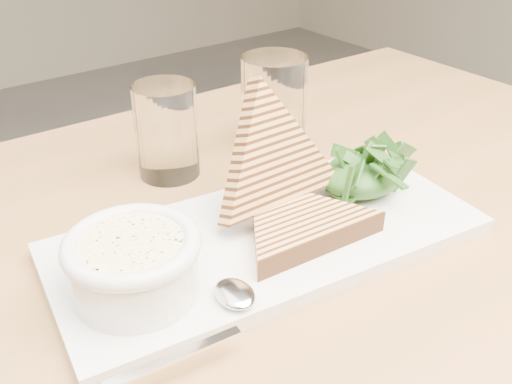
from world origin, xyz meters
TOP-DOWN VIEW (x-y plane):
  - table_top at (-0.06, 0.19)m, footprint 1.35×0.92m
  - table_leg_br at (0.56, 0.58)m, footprint 0.06×0.06m
  - platter at (0.02, 0.24)m, footprint 0.43×0.24m
  - soup_bowl at (-0.12, 0.24)m, footprint 0.10×0.10m
  - soup at (-0.12, 0.24)m, footprint 0.09×0.09m
  - bowl_rim at (-0.12, 0.24)m, footprint 0.11×0.11m
  - sandwich_flat at (0.04, 0.22)m, footprint 0.18×0.18m
  - sandwich_lean at (0.04, 0.27)m, footprint 0.17×0.15m
  - salad_base at (0.14, 0.24)m, footprint 0.10×0.08m
  - arugula_pile at (0.14, 0.24)m, footprint 0.11×0.10m
  - spoon_bowl at (-0.07, 0.18)m, footprint 0.04×0.04m
  - spoon_handle at (-0.14, 0.15)m, footprint 0.10×0.02m
  - glass_near at (0.01, 0.42)m, footprint 0.07×0.07m
  - glass_far at (0.15, 0.40)m, footprint 0.08×0.08m

SIDE VIEW (x-z plane):
  - table_leg_br at x=0.56m, z-range 0.00..0.70m
  - table_top at x=-0.06m, z-range 0.70..0.74m
  - platter at x=0.02m, z-range 0.74..0.76m
  - spoon_handle at x=-0.14m, z-range 0.76..0.76m
  - spoon_bowl at x=-0.07m, z-range 0.76..0.77m
  - sandwich_flat at x=0.04m, z-range 0.76..0.78m
  - salad_base at x=0.14m, z-range 0.76..0.79m
  - soup_bowl at x=-0.12m, z-range 0.76..0.80m
  - arugula_pile at x=0.14m, z-range 0.76..0.81m
  - glass_near at x=0.01m, z-range 0.74..0.85m
  - glass_far at x=0.15m, z-range 0.74..0.86m
  - soup at x=-0.12m, z-range 0.80..0.81m
  - bowl_rim at x=-0.12m, z-range 0.80..0.81m
  - sandwich_lean at x=0.04m, z-range 0.72..0.90m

